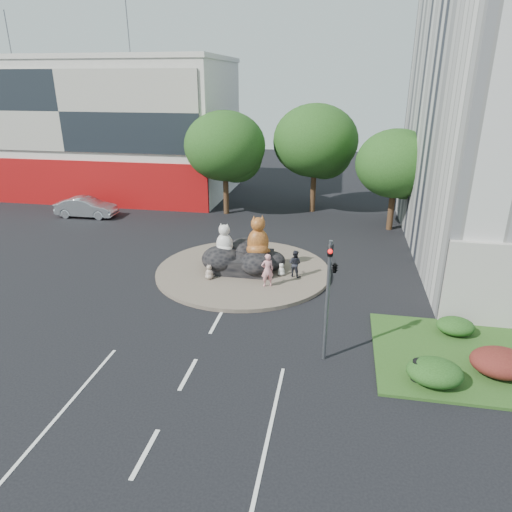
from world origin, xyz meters
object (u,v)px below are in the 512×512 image
(kitten_calico, at_px, (209,271))
(parked_car, at_px, (86,207))
(cat_tabby, at_px, (258,236))
(litter_bin, at_px, (418,370))
(cat_white, at_px, (224,239))
(pedestrian_dark, at_px, (295,263))
(kitten_white, at_px, (281,269))
(pedestrian_pink, at_px, (267,270))

(kitten_calico, xyz_separation_m, parked_car, (-13.33, 10.53, 0.18))
(cat_tabby, bearing_deg, litter_bin, -67.67)
(cat_tabby, bearing_deg, parked_car, 132.87)
(kitten_calico, bearing_deg, cat_white, 78.92)
(cat_tabby, distance_m, litter_bin, 11.89)
(pedestrian_dark, distance_m, parked_car, 20.22)
(pedestrian_dark, relative_size, parked_car, 0.32)
(kitten_white, bearing_deg, parked_car, 134.14)
(cat_white, relative_size, pedestrian_dark, 1.20)
(pedestrian_pink, bearing_deg, kitten_calico, -29.30)
(cat_white, distance_m, parked_car, 16.56)
(cat_white, bearing_deg, parked_car, 146.60)
(kitten_white, relative_size, pedestrian_pink, 0.40)
(cat_tabby, relative_size, pedestrian_dark, 1.53)
(pedestrian_dark, relative_size, litter_bin, 1.96)
(kitten_white, bearing_deg, pedestrian_pink, -126.16)
(kitten_calico, height_order, litter_bin, kitten_calico)
(pedestrian_pink, bearing_deg, pedestrian_dark, -152.40)
(kitten_white, distance_m, pedestrian_pink, 1.75)
(kitten_calico, bearing_deg, cat_tabby, 42.70)
(kitten_calico, bearing_deg, litter_bin, -28.70)
(pedestrian_pink, bearing_deg, cat_white, -57.08)
(kitten_calico, height_order, parked_car, parked_car)
(kitten_calico, bearing_deg, pedestrian_dark, 21.39)
(cat_white, distance_m, pedestrian_pink, 3.50)
(parked_car, bearing_deg, litter_bin, -129.14)
(cat_white, relative_size, kitten_calico, 2.22)
(cat_tabby, relative_size, litter_bin, 3.00)
(cat_white, height_order, pedestrian_dark, cat_white)
(kitten_calico, bearing_deg, kitten_white, 24.51)
(cat_tabby, xyz_separation_m, litter_bin, (7.59, -8.98, -1.76))
(parked_car, bearing_deg, pedestrian_pink, -125.11)
(kitten_white, height_order, parked_car, parked_car)
(kitten_white, xyz_separation_m, pedestrian_pink, (-0.54, -1.58, 0.54))
(kitten_calico, relative_size, litter_bin, 1.06)
(cat_tabby, relative_size, parked_car, 0.48)
(kitten_calico, relative_size, pedestrian_dark, 0.54)
(cat_tabby, relative_size, kitten_white, 3.22)
(parked_car, height_order, litter_bin, parked_car)
(cat_tabby, relative_size, pedestrian_pink, 1.29)
(parked_car, bearing_deg, cat_white, -124.85)
(cat_white, bearing_deg, cat_tabby, 5.22)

